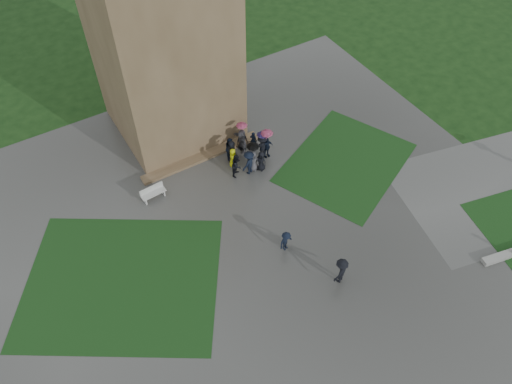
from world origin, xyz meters
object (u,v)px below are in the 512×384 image
bench (153,193)px  pedestrian_near (341,271)px  pedestrian_mid (286,241)px  tower (158,14)px

bench → pedestrian_near: pedestrian_near is taller
bench → pedestrian_mid: size_ratio=1.12×
bench → pedestrian_mid: 9.46m
tower → pedestrian_mid: tower is taller
bench → pedestrian_near: (6.67, -11.31, 0.47)m
tower → bench: tower is taller
pedestrian_mid → pedestrian_near: (1.45, -3.43, 0.21)m
bench → pedestrian_near: bearing=-63.2°
tower → bench: bearing=-125.8°
pedestrian_mid → bench: bearing=107.5°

